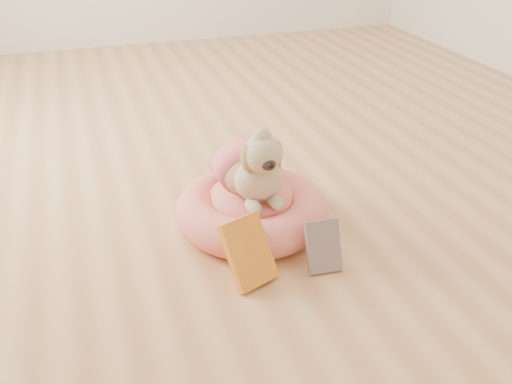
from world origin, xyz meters
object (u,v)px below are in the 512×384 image
object	(u,v)px
pet_bed	(252,210)
book_yellow	(249,252)
book_white	(323,246)
dog	(250,155)

from	to	relation	value
pet_bed	book_yellow	bearing A→B (deg)	-109.58
pet_bed	book_white	bearing A→B (deg)	-65.87
dog	book_white	bearing A→B (deg)	-68.02
pet_bed	book_white	distance (m)	0.35
pet_bed	dog	size ratio (longest dim) A/B	1.38
book_yellow	book_white	distance (m)	0.25
book_yellow	pet_bed	bearing A→B (deg)	48.56
pet_bed	dog	world-z (taller)	dog
pet_bed	dog	xyz separation A→B (m)	(-0.00, 0.00, 0.22)
pet_bed	dog	distance (m)	0.22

